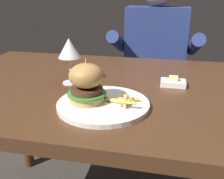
# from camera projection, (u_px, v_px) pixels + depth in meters

# --- Properties ---
(dining_table) EXTENTS (1.45, 0.83, 0.74)m
(dining_table) POSITION_uv_depth(u_px,v_px,m) (120.00, 105.00, 0.95)
(dining_table) COLOR #472B19
(dining_table) RESTS_ON ground
(main_plate) EXTENTS (0.27, 0.27, 0.01)m
(main_plate) POSITION_uv_depth(u_px,v_px,m) (103.00, 104.00, 0.74)
(main_plate) COLOR white
(main_plate) RESTS_ON dining_table
(burger_sandwich) EXTENTS (0.11, 0.11, 0.13)m
(burger_sandwich) POSITION_uv_depth(u_px,v_px,m) (87.00, 83.00, 0.72)
(burger_sandwich) COLOR tan
(burger_sandwich) RESTS_ON main_plate
(fries_pile) EXTENTS (0.12, 0.10, 0.02)m
(fries_pile) POSITION_uv_depth(u_px,v_px,m) (123.00, 100.00, 0.73)
(fries_pile) COLOR #E0B251
(fries_pile) RESTS_ON main_plate
(wine_glass) EXTENTS (0.08, 0.08, 0.17)m
(wine_glass) POSITION_uv_depth(u_px,v_px,m) (69.00, 50.00, 0.89)
(wine_glass) COLOR silver
(wine_glass) RESTS_ON dining_table
(butter_dish) EXTENTS (0.09, 0.06, 0.04)m
(butter_dish) POSITION_uv_depth(u_px,v_px,m) (173.00, 83.00, 0.90)
(butter_dish) COLOR white
(butter_dish) RESTS_ON dining_table
(diner_person) EXTENTS (0.51, 0.36, 1.18)m
(diner_person) POSITION_uv_depth(u_px,v_px,m) (154.00, 75.00, 1.59)
(diner_person) COLOR #282833
(diner_person) RESTS_ON ground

